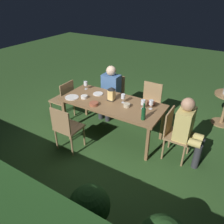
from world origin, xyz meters
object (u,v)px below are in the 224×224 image
at_px(chair_head_near, 174,132).
at_px(plate_b, 98,94).
at_px(chair_side_right_b, 66,127).
at_px(person_in_mustard, 188,128).
at_px(wine_glass_d, 123,97).
at_px(bowl_bread, 151,103).
at_px(plate_a, 72,97).
at_px(potted_plant_corner, 90,208).
at_px(lantern_centerpiece, 111,93).
at_px(bowl_olives, 94,104).
at_px(bowl_dip, 84,97).
at_px(bowl_salad, 127,105).
at_px(dining_table, 112,104).
at_px(chair_side_left_b, 114,93).
at_px(wine_glass_c, 151,103).
at_px(green_bottle_on_table, 143,114).
at_px(wine_glass_b, 143,103).
at_px(wine_glass_a, 86,84).
at_px(chair_head_far, 64,98).
at_px(chair_side_left_a, 150,102).

distance_m(chair_head_near, plate_b, 1.64).
distance_m(chair_side_right_b, person_in_mustard, 2.02).
bearing_deg(wine_glass_d, plate_b, -5.52).
bearing_deg(bowl_bread, chair_head_near, 152.95).
xyz_separation_m(plate_a, plate_b, (-0.34, -0.39, 0.00)).
bearing_deg(potted_plant_corner, lantern_centerpiece, -65.54).
distance_m(bowl_olives, potted_plant_corner, 1.91).
bearing_deg(wine_glass_d, bowl_dip, 17.15).
bearing_deg(lantern_centerpiece, bowl_salad, 167.72).
distance_m(dining_table, bowl_dip, 0.56).
relative_size(chair_side_left_b, wine_glass_c, 5.15).
xyz_separation_m(green_bottle_on_table, plate_a, (1.49, -0.01, -0.10)).
xyz_separation_m(chair_side_left_b, wine_glass_b, (-1.03, 0.75, 0.36)).
bearing_deg(bowl_bread, wine_glass_c, 110.45).
height_order(green_bottle_on_table, potted_plant_corner, green_bottle_on_table).
height_order(dining_table, chair_head_near, chair_head_near).
height_order(lantern_centerpiece, plate_a, lantern_centerpiece).
bearing_deg(green_bottle_on_table, bowl_salad, -29.65).
relative_size(person_in_mustard, bowl_dip, 8.87).
bearing_deg(wine_glass_d, wine_glass_a, -7.89).
bearing_deg(green_bottle_on_table, chair_head_near, -150.43).
xyz_separation_m(chair_side_left_b, wine_glass_a, (0.33, 0.60, 0.36)).
bearing_deg(wine_glass_c, chair_head_far, 3.65).
bearing_deg(bowl_dip, wine_glass_b, -169.98).
bearing_deg(dining_table, bowl_dip, 14.70).
relative_size(green_bottle_on_table, wine_glass_d, 1.72).
bearing_deg(potted_plant_corner, green_bottle_on_table, -87.20).
bearing_deg(green_bottle_on_table, bowl_dip, -5.55).
xyz_separation_m(wine_glass_c, bowl_dip, (1.25, 0.26, -0.09)).
bearing_deg(dining_table, wine_glass_d, -156.20).
distance_m(wine_glass_c, bowl_salad, 0.43).
bearing_deg(dining_table, chair_side_right_b, 61.91).
distance_m(chair_side_left_a, plate_a, 1.61).
xyz_separation_m(chair_head_near, person_in_mustard, (-0.20, 0.00, 0.15)).
relative_size(chair_side_right_b, chair_head_near, 1.00).
distance_m(chair_side_right_b, bowl_bread, 1.57).
bearing_deg(wine_glass_c, bowl_dip, 11.90).
distance_m(plate_b, bowl_olives, 0.46).
distance_m(person_in_mustard, wine_glass_d, 1.24).
bearing_deg(wine_glass_a, bowl_salad, 167.56).
height_order(chair_head_far, wine_glass_d, wine_glass_d).
bearing_deg(bowl_olives, plate_a, -2.71).
bearing_deg(chair_head_far, plate_a, 151.44).
distance_m(wine_glass_d, potted_plant_corner, 2.08).
relative_size(person_in_mustard, wine_glass_a, 6.80).
xyz_separation_m(chair_side_left_b, bowl_salad, (-0.76, 0.84, 0.27)).
height_order(chair_head_near, chair_side_left_b, same).
bearing_deg(dining_table, bowl_olives, 52.44).
bearing_deg(wine_glass_c, potted_plant_corner, 93.07).
bearing_deg(wine_glass_b, wine_glass_a, -6.54).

